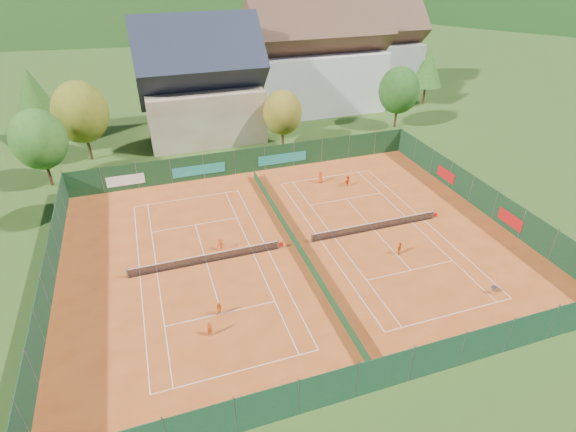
{
  "coord_description": "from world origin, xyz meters",
  "views": [
    {
      "loc": [
        -11.14,
        -31.11,
        23.46
      ],
      "look_at": [
        0.0,
        2.0,
        2.0
      ],
      "focal_mm": 28.0,
      "sensor_mm": 36.0,
      "label": 1
    }
  ],
  "objects_px": {
    "ball_hopper": "(494,288)",
    "player_right_far_a": "(320,177)",
    "player_left_near": "(210,329)",
    "player_left_mid": "(219,310)",
    "player_right_far_b": "(348,181)",
    "hotel_block_b": "(372,51)",
    "player_right_near": "(400,248)",
    "player_left_far": "(221,245)",
    "hotel_block_a": "(316,62)",
    "chalet": "(201,87)"
  },
  "relations": [
    {
      "from": "player_left_mid",
      "to": "player_left_far",
      "type": "xyz_separation_m",
      "value": [
        1.72,
        8.05,
        0.0
      ]
    },
    {
      "from": "chalet",
      "to": "player_left_mid",
      "type": "xyz_separation_m",
      "value": [
        -5.17,
        -36.56,
        -6.03
      ]
    },
    {
      "from": "hotel_block_a",
      "to": "player_left_mid",
      "type": "height_order",
      "value": "hotel_block_a"
    },
    {
      "from": "ball_hopper",
      "to": "player_right_far_a",
      "type": "height_order",
      "value": "player_right_far_a"
    },
    {
      "from": "chalet",
      "to": "player_right_far_a",
      "type": "distance_m",
      "value": 22.37
    },
    {
      "from": "hotel_block_a",
      "to": "player_right_near",
      "type": "bearing_deg",
      "value": -101.0
    },
    {
      "from": "player_left_near",
      "to": "player_right_far_a",
      "type": "bearing_deg",
      "value": 23.56
    },
    {
      "from": "player_left_near",
      "to": "player_right_near",
      "type": "bearing_deg",
      "value": -12.86
    },
    {
      "from": "player_right_near",
      "to": "player_left_far",
      "type": "bearing_deg",
      "value": 118.62
    },
    {
      "from": "ball_hopper",
      "to": "player_left_near",
      "type": "relative_size",
      "value": 0.65
    },
    {
      "from": "hotel_block_a",
      "to": "player_right_near",
      "type": "xyz_separation_m",
      "value": [
        -7.79,
        -40.07,
        -6.76
      ]
    },
    {
      "from": "chalet",
      "to": "player_right_near",
      "type": "height_order",
      "value": "chalet"
    },
    {
      "from": "player_left_far",
      "to": "player_right_far_b",
      "type": "xyz_separation_m",
      "value": [
        15.86,
        7.64,
        0.02
      ]
    },
    {
      "from": "chalet",
      "to": "hotel_block_a",
      "type": "distance_m",
      "value": 19.94
    },
    {
      "from": "player_left_near",
      "to": "player_left_far",
      "type": "bearing_deg",
      "value": 47.99
    },
    {
      "from": "hotel_block_b",
      "to": "player_right_far_a",
      "type": "relative_size",
      "value": 12.33
    },
    {
      "from": "player_left_mid",
      "to": "player_right_near",
      "type": "distance_m",
      "value": 16.56
    },
    {
      "from": "player_right_far_a",
      "to": "player_right_far_b",
      "type": "relative_size",
      "value": 1.14
    },
    {
      "from": "player_left_near",
      "to": "player_right_near",
      "type": "distance_m",
      "value": 17.87
    },
    {
      "from": "ball_hopper",
      "to": "player_right_far_b",
      "type": "relative_size",
      "value": 0.65
    },
    {
      "from": "chalet",
      "to": "player_right_near",
      "type": "bearing_deg",
      "value": -71.79
    },
    {
      "from": "hotel_block_a",
      "to": "player_left_far",
      "type": "bearing_deg",
      "value": -123.03
    },
    {
      "from": "chalet",
      "to": "player_right_far_b",
      "type": "height_order",
      "value": "chalet"
    },
    {
      "from": "ball_hopper",
      "to": "player_left_far",
      "type": "height_order",
      "value": "player_left_far"
    },
    {
      "from": "hotel_block_a",
      "to": "player_right_far_a",
      "type": "bearing_deg",
      "value": -109.99
    },
    {
      "from": "player_left_mid",
      "to": "player_right_far_a",
      "type": "xyz_separation_m",
      "value": [
        15.0,
        17.37,
        0.1
      ]
    },
    {
      "from": "ball_hopper",
      "to": "player_right_far_b",
      "type": "height_order",
      "value": "player_right_far_b"
    },
    {
      "from": "player_left_far",
      "to": "player_right_near",
      "type": "height_order",
      "value": "player_right_near"
    },
    {
      "from": "chalet",
      "to": "player_left_near",
      "type": "height_order",
      "value": "chalet"
    },
    {
      "from": "chalet",
      "to": "player_right_far_b",
      "type": "xyz_separation_m",
      "value": [
        12.41,
        -20.88,
        -6.01
      ]
    },
    {
      "from": "hotel_block_a",
      "to": "player_right_far_b",
      "type": "bearing_deg",
      "value": -103.77
    },
    {
      "from": "player_right_far_a",
      "to": "player_right_far_b",
      "type": "distance_m",
      "value": 3.08
    },
    {
      "from": "player_left_far",
      "to": "player_right_near",
      "type": "bearing_deg",
      "value": 161.87
    },
    {
      "from": "chalet",
      "to": "player_left_near",
      "type": "distance_m",
      "value": 39.24
    },
    {
      "from": "player_right_far_a",
      "to": "player_right_far_b",
      "type": "bearing_deg",
      "value": 118.21
    },
    {
      "from": "chalet",
      "to": "player_left_near",
      "type": "xyz_separation_m",
      "value": [
        -6.16,
        -38.28,
        -6.0
      ]
    },
    {
      "from": "ball_hopper",
      "to": "player_right_near",
      "type": "bearing_deg",
      "value": 121.71
    },
    {
      "from": "player_left_mid",
      "to": "player_right_far_b",
      "type": "height_order",
      "value": "player_right_far_b"
    },
    {
      "from": "player_left_mid",
      "to": "player_right_near",
      "type": "xyz_separation_m",
      "value": [
        16.38,
        2.49,
        0.02
      ]
    },
    {
      "from": "player_right_near",
      "to": "ball_hopper",
      "type": "bearing_deg",
      "value": -98.89
    },
    {
      "from": "chalet",
      "to": "player_right_far_a",
      "type": "xyz_separation_m",
      "value": [
        9.83,
        -19.19,
        -5.92
      ]
    },
    {
      "from": "hotel_block_a",
      "to": "player_right_far_b",
      "type": "xyz_separation_m",
      "value": [
        -6.59,
        -26.88,
        -6.77
      ]
    },
    {
      "from": "hotel_block_b",
      "to": "ball_hopper",
      "type": "xyz_separation_m",
      "value": [
        -17.53,
        -54.97,
        -6.06
      ]
    },
    {
      "from": "player_left_mid",
      "to": "hotel_block_b",
      "type": "bearing_deg",
      "value": 86.34
    },
    {
      "from": "player_left_far",
      "to": "player_left_mid",
      "type": "bearing_deg",
      "value": 80.55
    },
    {
      "from": "player_right_near",
      "to": "player_right_far_b",
      "type": "height_order",
      "value": "player_right_near"
    },
    {
      "from": "player_left_far",
      "to": "player_right_far_a",
      "type": "distance_m",
      "value": 16.22
    },
    {
      "from": "player_right_far_b",
      "to": "player_left_near",
      "type": "bearing_deg",
      "value": 2.01
    },
    {
      "from": "player_left_mid",
      "to": "player_right_far_b",
      "type": "distance_m",
      "value": 23.56
    },
    {
      "from": "hotel_block_a",
      "to": "player_left_mid",
      "type": "xyz_separation_m",
      "value": [
        -24.17,
        -42.56,
        -6.78
      ]
    }
  ]
}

